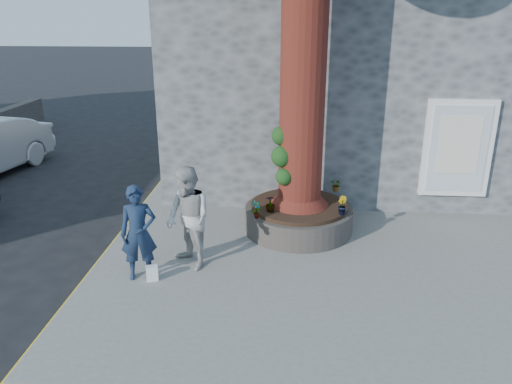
{
  "coord_description": "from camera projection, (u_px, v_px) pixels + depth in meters",
  "views": [
    {
      "loc": [
        0.62,
        -7.91,
        4.6
      ],
      "look_at": [
        -0.06,
        1.22,
        1.25
      ],
      "focal_mm": 35.0,
      "sensor_mm": 36.0,
      "label": 1
    }
  ],
  "objects": [
    {
      "name": "plant_a",
      "position": [
        256.0,
        210.0,
        9.8
      ],
      "size": [
        0.23,
        0.23,
        0.37
      ],
      "primitive_type": "imported",
      "rotation": [
        0.0,
        0.0,
        0.79
      ],
      "color": "gray",
      "rests_on": "planter"
    },
    {
      "name": "plant_b",
      "position": [
        342.0,
        205.0,
        10.02
      ],
      "size": [
        0.26,
        0.26,
        0.38
      ],
      "primitive_type": "imported",
      "rotation": [
        0.0,
        0.0,
        1.91
      ],
      "color": "gray",
      "rests_on": "planter"
    },
    {
      "name": "man",
      "position": [
        139.0,
        233.0,
        8.61
      ],
      "size": [
        0.71,
        0.56,
        1.71
      ],
      "primitive_type": "imported",
      "rotation": [
        0.0,
        0.0,
        0.27
      ],
      "color": "#17263F",
      "rests_on": "pavement"
    },
    {
      "name": "ground",
      "position": [
        254.0,
        280.0,
        9.03
      ],
      "size": [
        120.0,
        120.0,
        0.0
      ],
      "primitive_type": "plane",
      "color": "black",
      "rests_on": "ground"
    },
    {
      "name": "yellow_line",
      "position": [
        110.0,
        249.0,
        10.18
      ],
      "size": [
        0.1,
        30.0,
        0.01
      ],
      "primitive_type": "cube",
      "color": "yellow",
      "rests_on": "ground"
    },
    {
      "name": "pavement",
      "position": [
        334.0,
        254.0,
        9.85
      ],
      "size": [
        9.0,
        8.0,
        0.12
      ],
      "primitive_type": "cube",
      "color": "slate",
      "rests_on": "ground"
    },
    {
      "name": "woman",
      "position": [
        188.0,
        218.0,
        8.96
      ],
      "size": [
        1.16,
        1.17,
        1.91
      ],
      "primitive_type": "imported",
      "rotation": [
        0.0,
        0.0,
        -0.81
      ],
      "color": "#B4B1AC",
      "rests_on": "pavement"
    },
    {
      "name": "planter",
      "position": [
        299.0,
        217.0,
        10.71
      ],
      "size": [
        2.3,
        2.3,
        0.6
      ],
      "color": "black",
      "rests_on": "pavement"
    },
    {
      "name": "stone_shop",
      "position": [
        359.0,
        63.0,
        14.52
      ],
      "size": [
        10.3,
        8.3,
        6.3
      ],
      "color": "#494C4D",
      "rests_on": "ground"
    },
    {
      "name": "plant_c",
      "position": [
        270.0,
        204.0,
        10.15
      ],
      "size": [
        0.23,
        0.23,
        0.35
      ],
      "primitive_type": "imported",
      "rotation": [
        0.0,
        0.0,
        3.35
      ],
      "color": "gray",
      "rests_on": "planter"
    },
    {
      "name": "shopping_bag",
      "position": [
        152.0,
        273.0,
        8.74
      ],
      "size": [
        0.23,
        0.18,
        0.28
      ],
      "primitive_type": "cube",
      "rotation": [
        0.0,
        0.0,
        0.34
      ],
      "color": "white",
      "rests_on": "pavement"
    },
    {
      "name": "plant_d",
      "position": [
        337.0,
        185.0,
        11.29
      ],
      "size": [
        0.37,
        0.37,
        0.31
      ],
      "primitive_type": "imported",
      "rotation": [
        0.0,
        0.0,
        5.51
      ],
      "color": "gray",
      "rests_on": "planter"
    }
  ]
}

